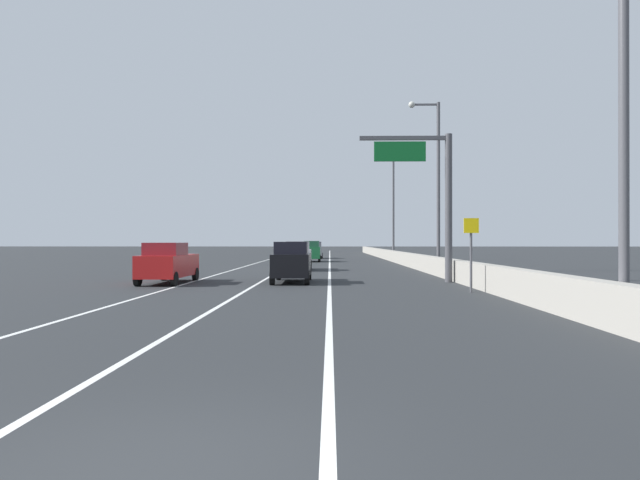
% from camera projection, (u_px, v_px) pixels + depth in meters
% --- Properties ---
extents(ground_plane, '(320.00, 320.00, 0.00)m').
position_uv_depth(ground_plane, '(318.00, 258.00, 68.82)').
color(ground_plane, '#26282B').
extents(lane_stripe_left, '(0.16, 130.00, 0.00)m').
position_uv_depth(lane_stripe_left, '(266.00, 260.00, 59.92)').
color(lane_stripe_left, silver).
rests_on(lane_stripe_left, ground_plane).
extents(lane_stripe_center, '(0.16, 130.00, 0.00)m').
position_uv_depth(lane_stripe_center, '(298.00, 260.00, 59.85)').
color(lane_stripe_center, silver).
rests_on(lane_stripe_center, ground_plane).
extents(lane_stripe_right, '(0.16, 130.00, 0.00)m').
position_uv_depth(lane_stripe_right, '(330.00, 260.00, 59.79)').
color(lane_stripe_right, silver).
rests_on(lane_stripe_right, ground_plane).
extents(jersey_barrier_right, '(0.60, 120.00, 1.10)m').
position_uv_depth(jersey_barrier_right, '(410.00, 260.00, 44.67)').
color(jersey_barrier_right, '#9E998E').
rests_on(jersey_barrier_right, ground_plane).
extents(overhead_sign_gantry, '(4.68, 0.36, 7.50)m').
position_uv_depth(overhead_sign_gantry, '(434.00, 189.00, 27.51)').
color(overhead_sign_gantry, '#47474C').
rests_on(overhead_sign_gantry, ground_plane).
extents(speed_advisory_sign, '(0.60, 0.11, 3.00)m').
position_uv_depth(speed_advisory_sign, '(471.00, 249.00, 21.97)').
color(speed_advisory_sign, '#4C4C51').
rests_on(speed_advisory_sign, ground_plane).
extents(lamp_post_right_near, '(2.14, 0.44, 11.59)m').
position_uv_depth(lamp_post_right_near, '(614.00, 53.00, 13.04)').
color(lamp_post_right_near, '#4C4C51').
rests_on(lamp_post_right_near, ground_plane).
extents(lamp_post_right_second, '(2.14, 0.44, 11.59)m').
position_uv_depth(lamp_post_right_second, '(435.00, 175.00, 36.95)').
color(lamp_post_right_second, '#4C4C51').
rests_on(lamp_post_right_second, ground_plane).
extents(lamp_post_right_third, '(2.14, 0.44, 11.59)m').
position_uv_depth(lamp_post_right_third, '(391.00, 201.00, 60.87)').
color(lamp_post_right_third, '#4C4C51').
rests_on(lamp_post_right_third, ground_plane).
extents(car_green_0, '(1.79, 4.17, 2.12)m').
position_uv_depth(car_green_0, '(312.00, 251.00, 55.63)').
color(car_green_0, '#196033').
rests_on(car_green_0, ground_plane).
extents(car_silver_1, '(1.86, 4.40, 2.07)m').
position_uv_depth(car_silver_1, '(298.00, 256.00, 39.13)').
color(car_silver_1, '#B7B7BC').
rests_on(car_silver_1, ground_plane).
extents(car_black_2, '(1.91, 4.46, 2.05)m').
position_uv_depth(car_black_2, '(292.00, 262.00, 27.37)').
color(car_black_2, black).
rests_on(car_black_2, ground_plane).
extents(car_red_3, '(1.94, 4.74, 2.00)m').
position_uv_depth(car_red_3, '(168.00, 263.00, 26.80)').
color(car_red_3, red).
rests_on(car_red_3, ground_plane).
extents(car_yellow_4, '(1.88, 4.77, 1.90)m').
position_uv_depth(car_yellow_4, '(303.00, 248.00, 98.11)').
color(car_yellow_4, gold).
rests_on(car_yellow_4, ground_plane).
extents(car_gray_5, '(1.84, 4.30, 2.05)m').
position_uv_depth(car_gray_5, '(315.00, 250.00, 66.48)').
color(car_gray_5, slate).
rests_on(car_gray_5, ground_plane).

